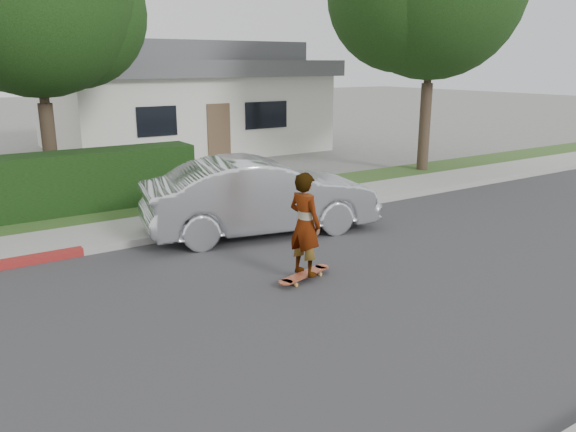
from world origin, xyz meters
name	(u,v)px	position (x,y,z in m)	size (l,w,h in m)	color
ground	(83,364)	(0.00, 0.00, 0.00)	(120.00, 120.00, 0.00)	slate
road	(83,364)	(0.00, 0.00, 0.01)	(60.00, 8.00, 0.01)	#2D2D30
curb_far	(25,261)	(0.00, 4.10, 0.07)	(60.00, 0.20, 0.15)	#9E9E99
sidewalk_far	(17,248)	(0.00, 5.00, 0.06)	(60.00, 1.60, 0.12)	gray
planting_strip	(6,229)	(0.00, 6.60, 0.05)	(60.00, 1.60, 0.10)	#2D4C1E
tree_center	(31,3)	(1.49, 9.19, 4.90)	(5.66, 4.84, 7.44)	#33261C
house	(179,98)	(8.00, 16.00, 2.10)	(10.60, 8.60, 4.30)	beige
skateboard	(304,275)	(3.77, 0.76, 0.10)	(1.19, 0.53, 0.11)	gold
skateboarder	(305,224)	(3.77, 0.76, 0.98)	(0.63, 0.41, 1.71)	white
car_silver	(261,196)	(4.56, 3.50, 0.80)	(1.70, 4.88, 1.61)	silver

